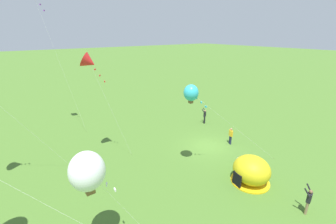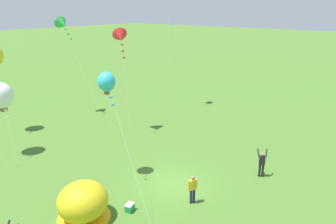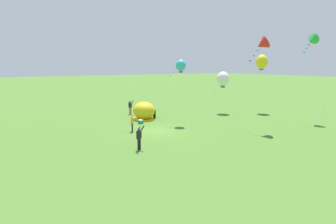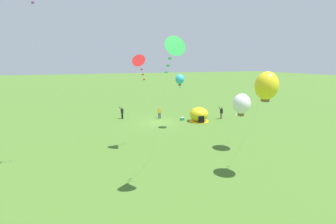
% 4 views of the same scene
% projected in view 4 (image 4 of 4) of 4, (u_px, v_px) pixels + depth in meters
% --- Properties ---
extents(ground_plane, '(300.00, 300.00, 0.00)m').
position_uv_depth(ground_plane, '(158.00, 122.00, 32.20)').
color(ground_plane, '#477028').
extents(popup_tent, '(2.81, 2.81, 2.10)m').
position_uv_depth(popup_tent, '(199.00, 115.00, 32.53)').
color(popup_tent, gold).
rests_on(popup_tent, ground).
extents(cooler_box, '(0.61, 0.50, 0.44)m').
position_uv_depth(cooler_box, '(182.00, 119.00, 33.33)').
color(cooler_box, '#1E8C4C').
rests_on(cooler_box, ground).
extents(person_arms_raised, '(0.55, 0.68, 1.89)m').
position_uv_depth(person_arms_raised, '(221.00, 112.00, 33.95)').
color(person_arms_raised, '#8C7251').
rests_on(person_arms_raised, ground).
extents(person_watching_sky, '(0.55, 0.37, 1.72)m').
position_uv_depth(person_watching_sky, '(159.00, 112.00, 34.24)').
color(person_watching_sky, '#1E2347').
rests_on(person_watching_sky, ground).
extents(person_flying_kite, '(0.66, 0.72, 1.89)m').
position_uv_depth(person_flying_kite, '(122.00, 112.00, 34.04)').
color(person_flying_kite, black).
rests_on(person_flying_kite, ground).
extents(kite_green, '(1.26, 6.24, 9.87)m').
position_uv_depth(kite_green, '(173.00, 50.00, 12.78)').
color(kite_green, silver).
rests_on(kite_green, ground).
extents(kite_red, '(2.43, 3.33, 9.12)m').
position_uv_depth(kite_red, '(140.00, 63.00, 20.42)').
color(kite_red, silver).
rests_on(kite_red, ground).
extents(kite_cyan, '(4.02, 7.57, 6.99)m').
position_uv_depth(kite_cyan, '(180.00, 79.00, 27.72)').
color(kite_cyan, silver).
rests_on(kite_cyan, ground).
extents(kite_yellow, '(4.66, 7.37, 7.83)m').
position_uv_depth(kite_yellow, '(267.00, 86.00, 15.34)').
color(kite_yellow, silver).
rests_on(kite_yellow, ground).
extents(kite_white, '(1.65, 3.37, 5.57)m').
position_uv_depth(kite_white, '(242.00, 104.00, 21.12)').
color(kite_white, silver).
rests_on(kite_white, ground).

